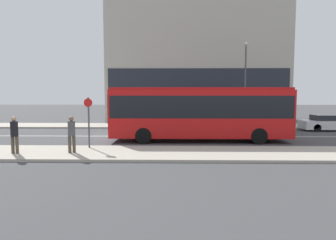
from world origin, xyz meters
TOP-DOWN VIEW (x-y plane):
  - ground_plane at (0.00, 0.00)m, footprint 120.00×120.00m
  - sidewalk_near at (0.00, -6.25)m, footprint 44.00×3.50m
  - sidewalk_far at (0.00, 6.25)m, footprint 44.00×3.50m
  - lane_centerline at (0.00, 0.00)m, footprint 41.80×0.16m
  - apartment_block_left_tower at (6.94, 12.98)m, footprint 18.82×7.04m
  - city_bus at (6.10, -2.04)m, footprint 10.96×2.47m
  - parked_car_0 at (11.53, 3.50)m, footprint 4.33×1.75m
  - parked_car_1 at (17.05, 3.48)m, footprint 4.59×1.68m
  - pedestrian_near_stop at (-3.02, -6.73)m, footprint 0.35×0.34m
  - pedestrian_down_pavement at (-0.37, -6.53)m, footprint 0.34×0.34m
  - bus_stop_sign at (0.07, -5.16)m, footprint 0.44×0.12m
  - street_lamp at (10.69, 5.59)m, footprint 0.36×0.36m

SIDE VIEW (x-z plane):
  - ground_plane at x=0.00m, z-range 0.00..0.00m
  - lane_centerline at x=0.00m, z-range 0.00..0.01m
  - sidewalk_near at x=0.00m, z-range 0.00..0.13m
  - sidewalk_far at x=0.00m, z-range 0.00..0.13m
  - parked_car_1 at x=17.05m, z-range -0.02..1.24m
  - parked_car_0 at x=11.53m, z-range -0.03..1.27m
  - pedestrian_near_stop at x=-3.02m, z-range 0.25..2.00m
  - pedestrian_down_pavement at x=-0.37m, z-range 0.25..2.01m
  - bus_stop_sign at x=0.07m, z-range 0.35..2.98m
  - city_bus at x=6.10m, z-range 0.25..3.57m
  - street_lamp at x=10.69m, z-range 0.90..8.15m
  - apartment_block_left_tower at x=6.94m, z-range -0.01..15.88m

